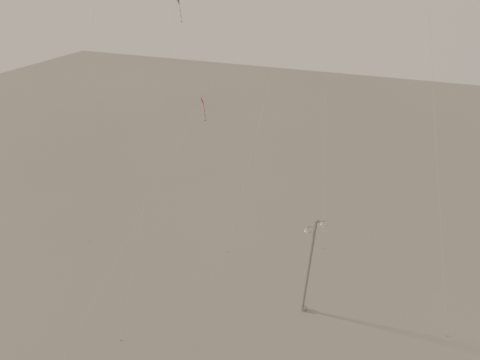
% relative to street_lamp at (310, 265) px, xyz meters
% --- Properties ---
extents(ground, '(160.00, 160.00, 0.00)m').
position_rel_street_lamp_xyz_m(ground, '(-5.76, -4.86, -4.71)').
color(ground, gray).
rests_on(ground, ground).
extents(street_lamp, '(1.49, 0.90, 8.83)m').
position_rel_street_lamp_xyz_m(street_lamp, '(0.00, 0.00, 0.00)').
color(street_lamp, gray).
rests_on(street_lamp, ground).
extents(kite_1, '(1.07, 13.96, 21.64)m').
position_rel_street_lamp_xyz_m(kite_1, '(-12.44, 2.85, 11.25)').
color(kite_1, '#312C29').
rests_on(kite_1, ground).
extents(kite_3, '(6.42, 11.57, 16.07)m').
position_rel_street_lamp_xyz_m(kite_3, '(-9.90, -2.09, 7.00)').
color(kite_3, maroon).
rests_on(kite_3, ground).
extents(kite_4, '(7.37, 1.81, 25.26)m').
position_rel_street_lamp_xyz_m(kite_4, '(4.85, 2.29, 14.28)').
color(kite_4, '#312C29').
rests_on(kite_4, ground).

